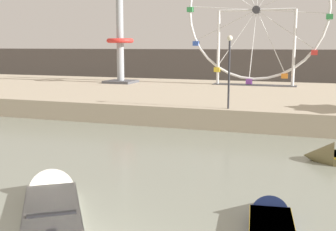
% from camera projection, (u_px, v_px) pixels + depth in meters
% --- Properties ---
extents(quay_promenade, '(110.00, 20.60, 1.27)m').
position_uv_depth(quay_promenade, '(245.00, 99.00, 34.23)').
color(quay_promenade, '#B7A88E').
rests_on(quay_promenade, ground_plane).
extents(distant_town_skyline, '(140.00, 3.00, 4.40)m').
position_uv_depth(distant_town_skyline, '(275.00, 66.00, 57.23)').
color(distant_town_skyline, '#564C47').
rests_on(distant_town_skyline, ground_plane).
extents(motorboat_navy_blue, '(1.88, 5.98, 1.08)m').
position_uv_depth(motorboat_navy_blue, '(272.00, 231.00, 10.91)').
color(motorboat_navy_blue, navy).
rests_on(motorboat_navy_blue, ground_plane).
extents(motorboat_white_red_stripe, '(4.38, 5.40, 1.46)m').
position_uv_depth(motorboat_white_red_stripe, '(52.00, 199.00, 13.20)').
color(motorboat_white_red_stripe, silver).
rests_on(motorboat_white_red_stripe, ground_plane).
extents(ferris_wheel_white_frame, '(13.04, 1.20, 13.23)m').
position_uv_depth(ferris_wheel_white_frame, '(256.00, 12.00, 38.27)').
color(ferris_wheel_white_frame, silver).
rests_on(ferris_wheel_white_frame, quay_promenade).
extents(drop_tower_steel_tower, '(2.80, 2.80, 12.67)m').
position_uv_depth(drop_tower_steel_tower, '(120.00, 32.00, 41.21)').
color(drop_tower_steel_tower, '#999EA3').
rests_on(drop_tower_steel_tower, quay_promenade).
extents(promenade_lamp_near, '(0.32, 0.32, 4.26)m').
position_uv_depth(promenade_lamp_near, '(229.00, 62.00, 24.49)').
color(promenade_lamp_near, '#2D2D33').
rests_on(promenade_lamp_near, quay_promenade).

